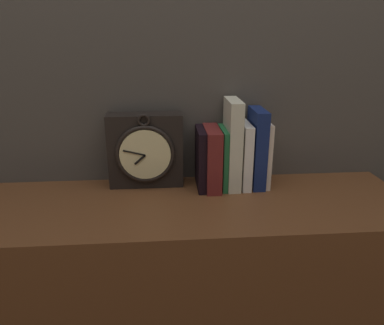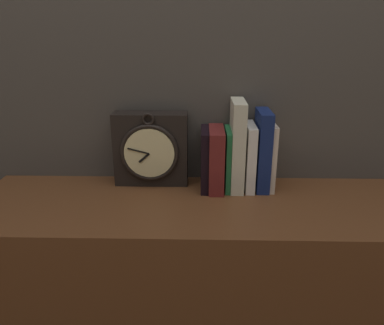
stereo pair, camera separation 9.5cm
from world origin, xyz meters
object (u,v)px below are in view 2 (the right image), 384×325
object	(u,v)px
clock	(151,149)
book_slot1_maroon	(216,159)
book_slot4_white	(249,157)
book_slot6_cream	(271,156)
book_slot5_navy	(262,150)
book_slot3_cream	(237,145)
book_slot0_black	(205,159)
book_slot2_green	(227,159)

from	to	relation	value
clock	book_slot1_maroon	bearing A→B (deg)	-8.81
book_slot4_white	book_slot6_cream	bearing A→B (deg)	4.01
clock	book_slot5_navy	bearing A→B (deg)	-3.76
book_slot3_cream	book_slot6_cream	world-z (taller)	book_slot3_cream
book_slot1_maroon	book_slot3_cream	xyz separation A→B (m)	(0.06, 0.01, 0.04)
clock	book_slot4_white	distance (m)	0.28
book_slot0_black	book_slot1_maroon	size ratio (longest dim) A/B	0.98
book_slot2_green	book_slot0_black	bearing A→B (deg)	-177.85
book_slot1_maroon	book_slot0_black	bearing A→B (deg)	171.79
book_slot6_cream	book_slot0_black	bearing A→B (deg)	-178.01
clock	book_slot0_black	xyz separation A→B (m)	(0.16, -0.02, -0.02)
book_slot0_black	book_slot1_maroon	xyz separation A→B (m)	(0.03, -0.00, 0.00)
book_slot6_cream	book_slot2_green	bearing A→B (deg)	-178.10
book_slot0_black	book_slot1_maroon	distance (m)	0.03
book_slot5_navy	book_slot2_green	bearing A→B (deg)	-179.28
book_slot2_green	book_slot3_cream	world-z (taller)	book_slot3_cream
clock	book_slot2_green	distance (m)	0.22
book_slot0_black	book_slot3_cream	world-z (taller)	book_slot3_cream
clock	book_slot1_maroon	size ratio (longest dim) A/B	1.26
book_slot4_white	book_slot6_cream	size ratio (longest dim) A/B	0.99
book_slot5_navy	book_slot3_cream	bearing A→B (deg)	-177.46
book_slot3_cream	book_slot6_cream	distance (m)	0.10
clock	book_slot1_maroon	world-z (taller)	clock
book_slot4_white	book_slot5_navy	xyz separation A→B (m)	(0.04, 0.00, 0.02)
book_slot1_maroon	book_slot2_green	bearing A→B (deg)	12.06
book_slot2_green	book_slot6_cream	world-z (taller)	book_slot6_cream
book_slot2_green	book_slot4_white	distance (m)	0.06
book_slot1_maroon	book_slot3_cream	distance (m)	0.07
clock	book_slot3_cream	world-z (taller)	book_slot3_cream
book_slot5_navy	book_slot1_maroon	bearing A→B (deg)	-176.39
book_slot1_maroon	book_slot2_green	distance (m)	0.03
book_slot3_cream	book_slot5_navy	world-z (taller)	book_slot3_cream
book_slot3_cream	clock	bearing A→B (deg)	174.41
clock	book_slot3_cream	distance (m)	0.25
book_slot5_navy	book_slot6_cream	size ratio (longest dim) A/B	1.19
clock	book_slot3_cream	xyz separation A→B (m)	(0.25, -0.02, 0.02)
book_slot3_cream	book_slot6_cream	size ratio (longest dim) A/B	1.34
clock	book_slot1_maroon	xyz separation A→B (m)	(0.19, -0.03, -0.02)
book_slot0_black	book_slot2_green	distance (m)	0.06
book_slot2_green	book_slot6_cream	size ratio (longest dim) A/B	0.91
book_slot0_black	book_slot3_cream	size ratio (longest dim) A/B	0.68
book_slot3_cream	book_slot4_white	world-z (taller)	book_slot3_cream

